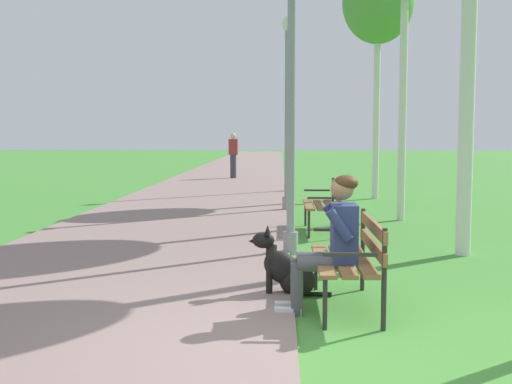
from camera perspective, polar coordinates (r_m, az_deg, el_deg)
The scene contains 11 objects.
ground_plane at distance 4.94m, azimuth 5.79°, elevation -13.93°, with size 120.00×120.00×0.00m, color #478E38.
paved_path at distance 28.77m, azimuth -1.64°, elevation 1.95°, with size 4.08×60.00×0.04m, color gray.
park_bench_near at distance 6.06m, azimuth 8.51°, elevation -5.38°, with size 0.55×1.50×0.85m.
park_bench_mid at distance 10.71m, azimuth 6.12°, elevation -0.80°, with size 0.55×1.50×0.85m.
person_seated_on_near_bench at distance 5.83m, azimuth 6.69°, elevation -4.09°, with size 0.74×0.49×1.25m.
dog_black at distance 6.48m, azimuth 2.75°, elevation -6.92°, with size 0.83×0.29×0.71m.
lamp_post_near at distance 8.65m, azimuth 3.14°, elevation 8.89°, with size 0.24×0.24×4.21m.
lamp_post_mid at distance 13.53m, azimuth 2.78°, elevation 7.13°, with size 0.24×0.24×4.03m.
lamp_post_far at distance 17.97m, azimuth 2.86°, elevation 7.29°, with size 0.24×0.24×4.43m.
birch_tree_fourth at distance 16.71m, azimuth 10.71°, elevation 15.98°, with size 1.75×1.77×5.84m.
pedestrian_distant at distance 23.23m, azimuth -2.02°, elevation 3.22°, with size 0.32×0.22×1.65m.
Camera 1 is at (-0.31, -4.66, 1.61)m, focal length 45.39 mm.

